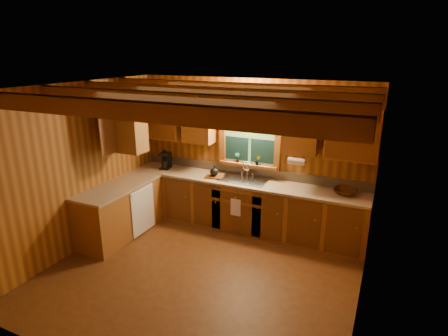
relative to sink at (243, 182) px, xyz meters
name	(u,v)px	position (x,y,z in m)	size (l,w,h in m)	color
room	(199,188)	(0.00, -1.60, 0.44)	(4.20, 4.20, 4.20)	#5B3416
ceiling_beams	(197,97)	(0.00, -1.60, 1.63)	(4.20, 2.54, 0.18)	brown
base_cabinets	(210,207)	(-0.49, -0.32, -0.43)	(4.20, 2.22, 0.86)	brown
countertop	(210,183)	(-0.48, -0.31, 0.02)	(4.20, 2.24, 0.04)	tan
backsplash	(249,171)	(0.00, 0.28, 0.12)	(4.20, 0.02, 0.16)	#9B8868
dishwasher_panel	(143,210)	(-1.47, -0.92, -0.43)	(0.02, 0.60, 0.80)	white
upper_cabinets	(209,125)	(-0.56, -0.18, 0.98)	(4.19, 1.77, 0.78)	brown
window	(250,141)	(0.00, 0.26, 0.67)	(1.12, 0.08, 1.00)	brown
window_sill	(248,164)	(0.00, 0.22, 0.26)	(1.06, 0.14, 0.04)	brown
wall_sconce	(248,106)	(0.00, 0.14, 1.31)	(0.45, 0.21, 0.17)	black
paper_towel_roll	(296,161)	(0.92, -0.07, 0.51)	(0.11, 0.11, 0.27)	white
dish_towel	(236,207)	(0.00, -0.34, -0.34)	(0.18, 0.01, 0.30)	white
sink	(243,182)	(0.00, 0.00, 0.00)	(0.82, 0.48, 0.43)	silver
coffee_maker	(166,161)	(-1.58, 0.01, 0.20)	(0.17, 0.22, 0.31)	black
utensil_crock	(165,164)	(-1.60, -0.01, 0.14)	(0.13, 0.13, 0.37)	silver
cutting_board	(214,177)	(-0.52, -0.09, 0.06)	(0.31, 0.22, 0.03)	brown
teakettle	(214,172)	(-0.52, -0.09, 0.15)	(0.15, 0.15, 0.19)	black
wicker_basket	(345,191)	(1.68, 0.05, 0.09)	(0.34, 0.34, 0.08)	#48230C
potted_plant_left	(237,157)	(-0.20, 0.22, 0.37)	(0.09, 0.06, 0.17)	brown
potted_plant_right	(257,160)	(0.17, 0.21, 0.37)	(0.09, 0.07, 0.17)	brown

